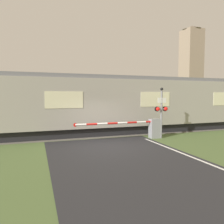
# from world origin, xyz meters

# --- Properties ---
(ground_plane) EXTENTS (80.00, 80.00, 0.00)m
(ground_plane) POSITION_xyz_m (0.00, 0.00, 0.00)
(ground_plane) COLOR #4C6033
(track_bed) EXTENTS (36.00, 3.20, 0.13)m
(track_bed) POSITION_xyz_m (0.00, 3.75, 0.02)
(track_bed) COLOR #666056
(track_bed) RESTS_ON ground_plane
(train) EXTENTS (21.58, 2.97, 3.87)m
(train) POSITION_xyz_m (4.11, 3.75, 1.98)
(train) COLOR black
(train) RESTS_ON ground_plane
(crossing_barrier) EXTENTS (5.24, 0.44, 1.18)m
(crossing_barrier) POSITION_xyz_m (3.04, 1.18, 0.66)
(crossing_barrier) COLOR gray
(crossing_barrier) RESTS_ON ground_plane
(signal_post) EXTENTS (0.84, 0.26, 3.07)m
(signal_post) POSITION_xyz_m (3.78, 0.98, 1.75)
(signal_post) COLOR gray
(signal_post) RESTS_ON ground_plane
(distant_building) EXTENTS (3.74, 3.74, 16.16)m
(distant_building) POSITION_xyz_m (25.59, 25.45, 8.16)
(distant_building) COLOR gray
(distant_building) RESTS_ON ground_plane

